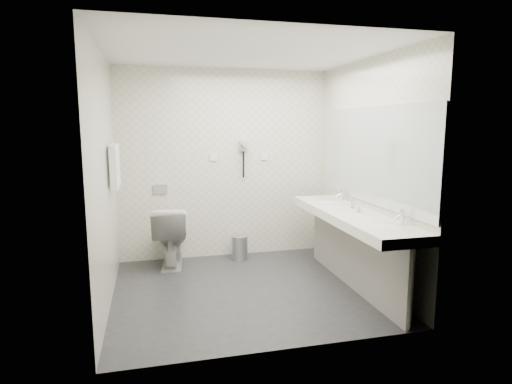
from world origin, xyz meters
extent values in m
plane|color=#232428|center=(0.00, 0.00, 0.00)|extent=(2.80, 2.80, 0.00)
plane|color=silver|center=(0.00, 0.00, 2.50)|extent=(2.80, 2.80, 0.00)
plane|color=beige|center=(0.00, 1.30, 1.25)|extent=(2.80, 0.00, 2.80)
plane|color=beige|center=(0.00, -1.30, 1.25)|extent=(2.80, 0.00, 2.80)
plane|color=beige|center=(-1.40, 0.00, 1.25)|extent=(0.00, 2.60, 2.60)
plane|color=beige|center=(1.40, 0.00, 1.25)|extent=(0.00, 2.60, 2.60)
cube|color=silver|center=(1.12, -0.20, 0.80)|extent=(0.55, 2.20, 0.10)
cube|color=gray|center=(1.15, -0.20, 0.38)|extent=(0.03, 2.15, 0.75)
cylinder|color=silver|center=(1.18, -1.24, 0.38)|extent=(0.06, 0.06, 0.75)
cylinder|color=silver|center=(1.18, 0.84, 0.38)|extent=(0.06, 0.06, 0.75)
cube|color=#B2BCC6|center=(1.39, -0.20, 1.45)|extent=(0.02, 2.20, 1.05)
ellipsoid|color=silver|center=(1.12, -0.85, 0.83)|extent=(0.40, 0.31, 0.05)
ellipsoid|color=silver|center=(1.12, 0.45, 0.83)|extent=(0.40, 0.31, 0.05)
cylinder|color=silver|center=(1.32, -0.85, 0.92)|extent=(0.04, 0.04, 0.15)
cylinder|color=silver|center=(1.32, 0.45, 0.92)|extent=(0.04, 0.04, 0.15)
imported|color=beige|center=(1.17, -0.25, 0.90)|extent=(0.05, 0.05, 0.09)
cylinder|color=silver|center=(1.25, 0.01, 0.91)|extent=(0.08, 0.08, 0.11)
imported|color=silver|center=(-0.75, 1.04, 0.38)|extent=(0.51, 0.80, 0.77)
cube|color=#B2B5BA|center=(-0.85, 1.29, 0.95)|extent=(0.18, 0.02, 0.12)
cylinder|color=#B2B5BA|center=(0.15, 1.05, 0.15)|extent=(0.27, 0.27, 0.31)
cylinder|color=#B2B5BA|center=(0.15, 1.05, 0.31)|extent=(0.22, 0.22, 0.02)
cylinder|color=silver|center=(-1.35, 0.55, 1.55)|extent=(0.02, 0.62, 0.02)
cube|color=white|center=(-1.34, 0.41, 1.33)|extent=(0.07, 0.24, 0.48)
cube|color=white|center=(-1.34, 0.69, 1.33)|extent=(0.07, 0.24, 0.48)
cube|color=#96969B|center=(0.25, 1.27, 1.50)|extent=(0.10, 0.04, 0.14)
cylinder|color=#96969B|center=(0.25, 1.20, 1.53)|extent=(0.08, 0.14, 0.08)
cylinder|color=black|center=(0.25, 1.26, 1.25)|extent=(0.02, 0.02, 0.35)
cube|color=silver|center=(-0.15, 1.29, 1.35)|extent=(0.09, 0.02, 0.09)
cube|color=silver|center=(0.55, 1.29, 1.35)|extent=(0.09, 0.02, 0.09)
camera|label=1|loc=(-0.96, -4.34, 1.78)|focal=30.00mm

